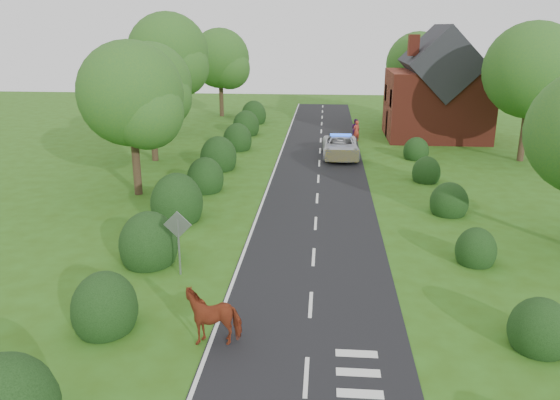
# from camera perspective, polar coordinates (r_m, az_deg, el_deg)

# --- Properties ---
(ground) EXTENTS (120.00, 120.00, 0.00)m
(ground) POSITION_cam_1_polar(r_m,az_deg,el_deg) (18.78, 3.22, -10.90)
(ground) COLOR #305512
(road) EXTENTS (6.00, 70.00, 0.02)m
(road) POSITION_cam_1_polar(r_m,az_deg,el_deg) (32.75, 4.00, 1.75)
(road) COLOR black
(road) RESTS_ON ground
(road_markings) EXTENTS (4.96, 70.00, 0.01)m
(road_markings) POSITION_cam_1_polar(r_m,az_deg,el_deg) (30.81, 0.96, 0.79)
(road_markings) COLOR white
(road_markings) RESTS_ON road
(hedgerow_left) EXTENTS (2.75, 50.41, 3.00)m
(hedgerow_left) POSITION_cam_1_polar(r_m,az_deg,el_deg) (30.15, -8.55, 1.64)
(hedgerow_left) COLOR black
(hedgerow_left) RESTS_ON ground
(hedgerow_right) EXTENTS (2.10, 45.78, 2.10)m
(hedgerow_right) POSITION_cam_1_polar(r_m,az_deg,el_deg) (29.62, 16.76, 0.39)
(hedgerow_right) COLOR black
(hedgerow_right) RESTS_ON ground
(tree_left_a) EXTENTS (5.74, 5.60, 8.38)m
(tree_left_a) POSITION_cam_1_polar(r_m,az_deg,el_deg) (30.31, -14.95, 10.21)
(tree_left_a) COLOR #332316
(tree_left_a) RESTS_ON ground
(tree_left_b) EXTENTS (5.74, 5.60, 8.07)m
(tree_left_b) POSITION_cam_1_polar(r_m,az_deg,el_deg) (38.35, -13.10, 11.35)
(tree_left_b) COLOR #332316
(tree_left_b) RESTS_ON ground
(tree_left_c) EXTENTS (6.97, 6.80, 10.22)m
(tree_left_c) POSITION_cam_1_polar(r_m,az_deg,el_deg) (48.18, -11.29, 14.44)
(tree_left_c) COLOR #332316
(tree_left_c) RESTS_ON ground
(tree_left_d) EXTENTS (6.15, 6.00, 8.89)m
(tree_left_d) POSITION_cam_1_polar(r_m,az_deg,el_deg) (57.42, -6.03, 14.25)
(tree_left_d) COLOR #332316
(tree_left_d) RESTS_ON ground
(tree_right_b) EXTENTS (6.56, 6.40, 9.40)m
(tree_right_b) POSITION_cam_1_polar(r_m,az_deg,el_deg) (40.90, 25.26, 11.78)
(tree_right_b) COLOR #332316
(tree_right_b) RESTS_ON ground
(tree_right_c) EXTENTS (6.15, 6.00, 8.58)m
(tree_right_c) POSITION_cam_1_polar(r_m,az_deg,el_deg) (55.19, 14.47, 13.37)
(tree_right_c) COLOR #332316
(tree_right_c) RESTS_ON ground
(road_sign) EXTENTS (1.06, 0.08, 2.53)m
(road_sign) POSITION_cam_1_polar(r_m,az_deg,el_deg) (20.59, -10.60, -3.46)
(road_sign) COLOR gray
(road_sign) RESTS_ON ground
(house) EXTENTS (8.00, 7.40, 9.17)m
(house) POSITION_cam_1_polar(r_m,az_deg,el_deg) (47.67, 16.11, 10.75)
(house) COLOR maroon
(house) RESTS_ON ground
(cow) EXTENTS (2.11, 1.36, 1.39)m
(cow) POSITION_cam_1_polar(r_m,az_deg,el_deg) (16.73, -6.94, -12.12)
(cow) COLOR maroon
(cow) RESTS_ON ground
(police_van) EXTENTS (2.60, 5.53, 1.66)m
(police_van) POSITION_cam_1_polar(r_m,az_deg,el_deg) (39.59, 6.33, 5.59)
(police_van) COLOR silver
(police_van) RESTS_ON ground
(pedestrian_red) EXTENTS (0.74, 0.68, 1.69)m
(pedestrian_red) POSITION_cam_1_polar(r_m,az_deg,el_deg) (45.19, 7.98, 7.15)
(pedestrian_red) COLOR #A83424
(pedestrian_red) RESTS_ON ground
(pedestrian_purple) EXTENTS (1.03, 1.02, 1.68)m
(pedestrian_purple) POSITION_cam_1_polar(r_m,az_deg,el_deg) (46.23, 7.89, 7.38)
(pedestrian_purple) COLOR #4B1D56
(pedestrian_purple) RESTS_ON ground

